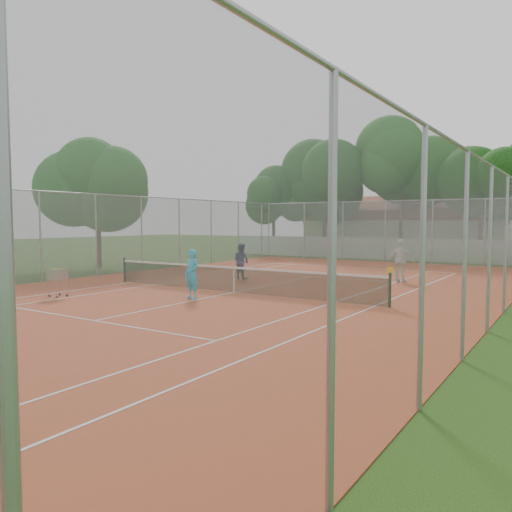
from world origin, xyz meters
The scene contains 12 objects.
ground centered at (0.00, 0.00, 0.00)m, with size 120.00×120.00×0.00m, color #1F3D10.
court_pad centered at (0.00, 0.00, 0.01)m, with size 18.00×34.00×0.02m, color #BB4524.
court_lines centered at (0.00, 0.00, 0.02)m, with size 10.98×23.78×0.01m, color white.
tennis_net centered at (0.00, 0.00, 0.51)m, with size 11.88×0.10×0.98m, color black.
perimeter_fence centered at (0.00, 0.00, 2.00)m, with size 18.00×34.00×4.00m, color slate.
boundary_wall centered at (0.00, 19.00, 0.75)m, with size 26.00×0.30×1.50m, color white.
clubhouse centered at (-2.00, 29.00, 2.20)m, with size 16.40×9.00×4.40m, color beige.
tropical_trees centered at (0.00, 22.00, 5.00)m, with size 29.00×19.00×10.00m, color black.
player_near centered at (-0.32, -2.03, 0.87)m, with size 0.62×0.41×1.70m, color #1BADEC.
player_far_left centered at (-2.35, 3.84, 0.83)m, with size 0.79×0.62×1.63m, color #281A4E.
player_far_right centered at (4.25, 6.57, 0.96)m, with size 1.10×0.46×1.88m, color silver.
ball_hopper centered at (-4.47, -4.36, 0.57)m, with size 0.53×0.53×1.10m, color silver.
Camera 1 is at (10.86, -15.06, 2.68)m, focal length 35.00 mm.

